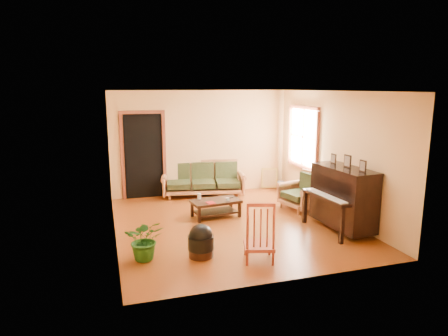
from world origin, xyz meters
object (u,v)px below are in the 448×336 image
object	(u,v)px
piano	(343,199)
footstool	(201,245)
armchair	(300,191)
red_chair	(259,230)
coffee_table	(216,208)
potted_plant	(145,239)
sofa	(203,179)
ceramic_crock	(281,185)

from	to	relation	value
piano	footstool	size ratio (longest dim) A/B	3.26
piano	armchair	bearing A→B (deg)	92.24
armchair	red_chair	world-z (taller)	red_chair
piano	coffee_table	bearing A→B (deg)	141.63
armchair	red_chair	bearing A→B (deg)	-143.36
armchair	piano	bearing A→B (deg)	-97.14
coffee_table	potted_plant	distance (m)	2.36
footstool	coffee_table	bearing A→B (deg)	67.42
armchair	footstool	bearing A→B (deg)	-159.27
armchair	red_chair	distance (m)	2.91
red_chair	potted_plant	distance (m)	1.79
piano	red_chair	distance (m)	2.19
footstool	red_chair	world-z (taller)	red_chair
piano	red_chair	xyz separation A→B (m)	(-2.03, -0.81, -0.11)
sofa	footstool	bearing A→B (deg)	-94.19
potted_plant	sofa	bearing A→B (deg)	62.10
ceramic_crock	armchair	bearing A→B (deg)	-100.80
coffee_table	ceramic_crock	xyz separation A→B (m)	(2.27, 1.68, -0.07)
piano	footstool	bearing A→B (deg)	-175.54
sofa	armchair	distance (m)	2.46
footstool	ceramic_crock	size ratio (longest dim) A/B	1.84
ceramic_crock	potted_plant	size ratio (longest dim) A/B	0.34
sofa	piano	bearing A→B (deg)	-47.54
armchair	ceramic_crock	world-z (taller)	armchair
coffee_table	footstool	distance (m)	2.01
sofa	footstool	distance (m)	3.65
piano	footstool	world-z (taller)	piano
red_chair	sofa	bearing A→B (deg)	104.43
red_chair	potted_plant	size ratio (longest dim) A/B	1.47
coffee_table	potted_plant	xyz separation A→B (m)	(-1.63, -1.70, 0.15)
footstool	sofa	bearing A→B (deg)	75.27
piano	potted_plant	world-z (taller)	piano
sofa	ceramic_crock	world-z (taller)	sofa
coffee_table	piano	bearing A→B (deg)	-34.59
sofa	coffee_table	xyz separation A→B (m)	(-0.15, -1.66, -0.25)
red_chair	potted_plant	xyz separation A→B (m)	(-1.69, 0.55, -0.16)
sofa	armchair	xyz separation A→B (m)	(1.79, -1.70, -0.01)
sofa	piano	world-z (taller)	piano
sofa	ceramic_crock	bearing A→B (deg)	10.94
armchair	piano	world-z (taller)	piano
coffee_table	piano	xyz separation A→B (m)	(2.09, -1.44, 0.42)
sofa	potted_plant	world-z (taller)	sofa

